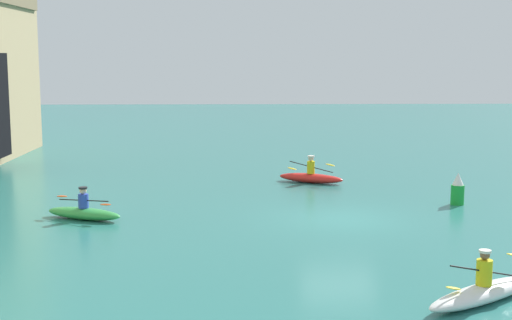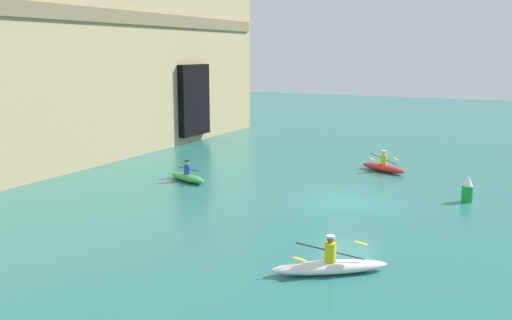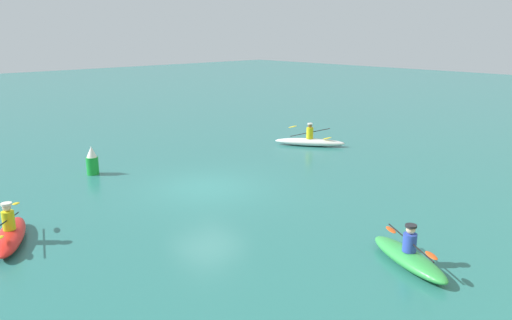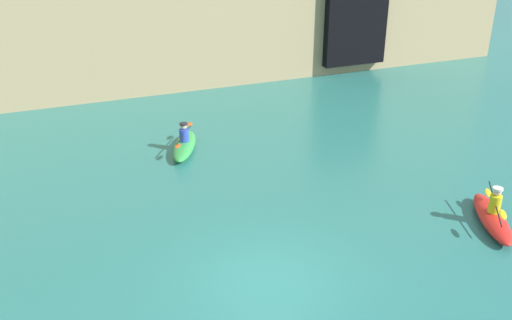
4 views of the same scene
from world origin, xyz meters
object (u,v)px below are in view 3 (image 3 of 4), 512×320
kayak_green (408,257)px  kayak_white (310,141)px  marker_buoy (92,161)px  kayak_red (10,234)px

kayak_green → kayak_white: bearing=-15.2°
marker_buoy → kayak_white: bearing=165.6°
kayak_white → kayak_green: bearing=-73.7°
kayak_red → kayak_green: size_ratio=1.01×
kayak_white → marker_buoy: bearing=-139.4°
kayak_white → marker_buoy: marker_buoy is taller
kayak_red → marker_buoy: size_ratio=2.46×
kayak_white → kayak_red: bearing=-116.8°
kayak_white → kayak_green: (8.45, 10.56, 0.00)m
kayak_green → marker_buoy: marker_buoy is taller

